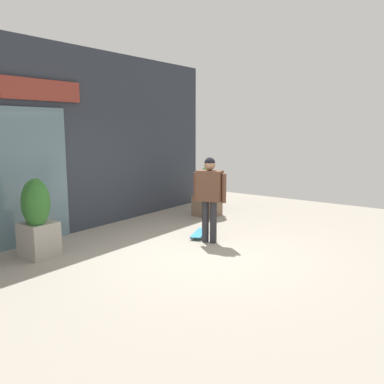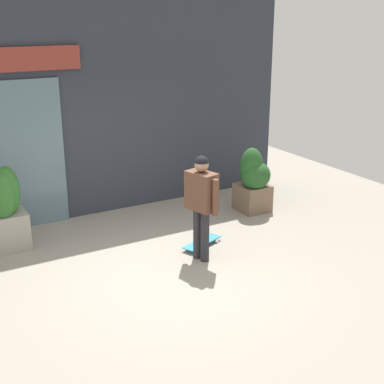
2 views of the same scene
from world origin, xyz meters
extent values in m
plane|color=gray|center=(0.00, 0.00, 0.00)|extent=(12.00, 12.00, 0.00)
cube|color=#2D333D|center=(0.00, 2.81, 1.90)|extent=(7.87, 0.25, 3.80)
cube|color=slate|center=(-1.35, 2.66, 1.27)|extent=(1.54, 0.06, 2.54)
cube|color=maroon|center=(-1.02, 2.64, 2.86)|extent=(1.65, 0.05, 0.39)
cylinder|color=#28282D|center=(0.62, 0.09, 0.40)|extent=(0.13, 0.13, 0.81)
cylinder|color=#28282D|center=(0.66, -0.06, 0.40)|extent=(0.13, 0.13, 0.81)
cube|color=brown|center=(0.64, 0.01, 1.10)|extent=(0.37, 0.52, 0.57)
cylinder|color=brown|center=(0.58, 0.29, 1.06)|extent=(0.09, 0.09, 0.54)
cylinder|color=brown|center=(0.71, -0.26, 1.06)|extent=(0.09, 0.09, 0.54)
sphere|color=#997051|center=(0.64, 0.01, 1.49)|extent=(0.21, 0.21, 0.21)
sphere|color=black|center=(0.64, 0.01, 1.53)|extent=(0.20, 0.20, 0.20)
cube|color=teal|center=(0.90, 0.42, 0.07)|extent=(0.78, 0.47, 0.02)
cylinder|color=silver|center=(1.09, 0.62, 0.03)|extent=(0.06, 0.05, 0.05)
cylinder|color=silver|center=(1.17, 0.40, 0.03)|extent=(0.06, 0.05, 0.05)
cylinder|color=silver|center=(0.64, 0.44, 0.03)|extent=(0.06, 0.05, 0.05)
cylinder|color=silver|center=(0.72, 0.22, 0.03)|extent=(0.06, 0.05, 0.05)
cube|color=gray|center=(-1.76, 1.89, 0.30)|extent=(0.52, 0.54, 0.59)
ellipsoid|color=#2D6628|center=(-1.72, 1.94, 0.93)|extent=(0.37, 0.37, 0.80)
ellipsoid|color=#2D6628|center=(-1.80, 1.86, 0.94)|extent=(0.50, 0.39, 0.81)
ellipsoid|color=#2D6628|center=(-1.85, 1.77, 0.92)|extent=(0.41, 0.37, 0.77)
cube|color=brown|center=(2.58, 1.37, 0.25)|extent=(0.54, 0.57, 0.50)
ellipsoid|color=#235123|center=(2.55, 1.24, 0.72)|extent=(0.57, 0.48, 0.52)
ellipsoid|color=#235123|center=(2.51, 1.33, 0.84)|extent=(0.44, 0.43, 0.79)
camera|label=1|loc=(-5.56, -4.09, 2.19)|focal=37.61mm
camera|label=2|loc=(-3.24, -6.44, 3.61)|focal=50.81mm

